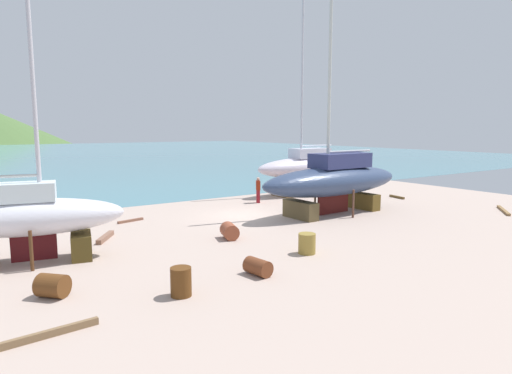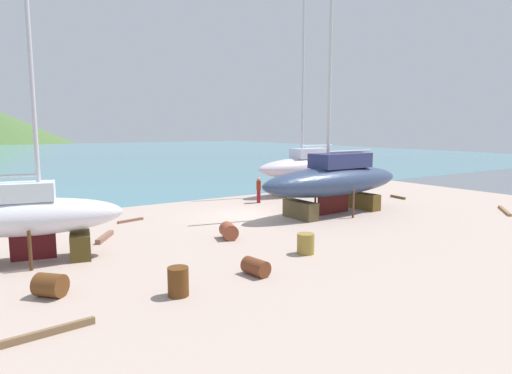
{
  "view_description": "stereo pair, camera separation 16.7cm",
  "coord_description": "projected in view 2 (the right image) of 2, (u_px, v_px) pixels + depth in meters",
  "views": [
    {
      "loc": [
        -12.87,
        -19.9,
        4.79
      ],
      "look_at": [
        0.44,
        -0.27,
        1.59
      ],
      "focal_mm": 30.69,
      "sensor_mm": 36.0,
      "label": 1
    },
    {
      "loc": [
        -12.73,
        -19.99,
        4.79
      ],
      "look_at": [
        0.44,
        -0.27,
        1.59
      ],
      "focal_mm": 30.69,
      "sensor_mm": 36.0,
      "label": 2
    }
  ],
  "objects": [
    {
      "name": "timber_short_cross",
      "position": [
        33.0,
        236.0,
        19.15
      ],
      "size": [
        1.3,
        1.97,
        0.16
      ],
      "primitive_type": "cube",
      "rotation": [
        0.0,
        0.0,
        1.01
      ],
      "color": "olive",
      "rests_on": "ground"
    },
    {
      "name": "barrel_tipped_right",
      "position": [
        229.0,
        231.0,
        19.04
      ],
      "size": [
        0.93,
        1.1,
        0.68
      ],
      "primitive_type": "cylinder",
      "rotation": [
        1.57,
        0.0,
        2.84
      ],
      "color": "brown",
      "rests_on": "ground"
    },
    {
      "name": "timber_long_fore",
      "position": [
        105.0,
        237.0,
        18.96
      ],
      "size": [
        1.16,
        1.63,
        0.2
      ],
      "primitive_type": "cube",
      "rotation": [
        0.0,
        0.0,
        1.0
      ],
      "color": "#835C49",
      "rests_on": "ground"
    },
    {
      "name": "ground_plane",
      "position": [
        287.0,
        228.0,
        21.11
      ],
      "size": [
        39.73,
        39.73,
        0.0
      ],
      "primitive_type": "plane",
      "color": "#B69F91"
    },
    {
      "name": "timber_plank_far",
      "position": [
        505.0,
        211.0,
        25.19
      ],
      "size": [
        2.39,
        1.88,
        0.13
      ],
      "primitive_type": "cube",
      "rotation": [
        0.0,
        0.0,
        0.65
      ],
      "color": "olive",
      "rests_on": "ground"
    },
    {
      "name": "barrel_ochre",
      "position": [
        50.0,
        285.0,
        12.49
      ],
      "size": [
        1.04,
        1.04,
        0.67
      ],
      "primitive_type": "cylinder",
      "rotation": [
        1.57,
        0.0,
        0.76
      ],
      "color": "#5D3416",
      "rests_on": "ground"
    },
    {
      "name": "timber_plank_near",
      "position": [
        398.0,
        197.0,
        30.06
      ],
      "size": [
        0.32,
        1.34,
        0.16
      ],
      "primitive_type": "cube",
      "rotation": [
        0.0,
        0.0,
        1.43
      ],
      "color": "brown",
      "rests_on": "ground"
    },
    {
      "name": "sailboat_small_center",
      "position": [
        306.0,
        167.0,
        31.71
      ],
      "size": [
        8.19,
        2.65,
        13.85
      ],
      "rotation": [
        0.0,
        0.0,
        3.12
      ],
      "color": "brown",
      "rests_on": "ground"
    },
    {
      "name": "sea_water",
      "position": [
        50.0,
        155.0,
        78.03
      ],
      "size": [
        145.85,
        118.28,
        0.01
      ],
      "primitive_type": "cube",
      "color": "teal",
      "rests_on": "ground"
    },
    {
      "name": "sailboat_far_slipway",
      "position": [
        30.0,
        217.0,
        15.53
      ],
      "size": [
        6.51,
        3.09,
        9.97
      ],
      "rotation": [
        0.0,
        0.0,
        -0.21
      ],
      "color": "#4E3E19",
      "rests_on": "ground"
    },
    {
      "name": "worker",
      "position": [
        259.0,
        190.0,
        28.16
      ],
      "size": [
        0.42,
        0.5,
        1.65
      ],
      "rotation": [
        0.0,
        0.0,
        5.8
      ],
      "color": "maroon",
      "rests_on": "ground"
    },
    {
      "name": "timber_short_skew",
      "position": [
        48.0,
        332.0,
        10.14
      ],
      "size": [
        2.16,
        0.31,
        0.18
      ],
      "primitive_type": "cube",
      "rotation": [
        0.0,
        0.0,
        0.09
      ],
      "color": "brown",
      "rests_on": "ground"
    },
    {
      "name": "sailboat_large_starboard",
      "position": [
        334.0,
        180.0,
        24.49
      ],
      "size": [
        9.92,
        3.07,
        13.52
      ],
      "rotation": [
        0.0,
        0.0,
        3.17
      ],
      "color": "brown",
      "rests_on": "ground"
    },
    {
      "name": "timber_long_aft",
      "position": [
        131.0,
        220.0,
        22.56
      ],
      "size": [
        1.43,
        0.47,
        0.12
      ],
      "primitive_type": "cube",
      "rotation": [
        0.0,
        0.0,
        0.23
      ],
      "color": "brown",
      "rests_on": "ground"
    },
    {
      "name": "barrel_tipped_left",
      "position": [
        306.0,
        244.0,
        16.76
      ],
      "size": [
        0.76,
        0.76,
        0.79
      ],
      "primitive_type": "cylinder",
      "rotation": [
        0.0,
        0.0,
        1.73
      ],
      "color": "olive",
      "rests_on": "ground"
    },
    {
      "name": "barrel_rust_near",
      "position": [
        256.0,
        267.0,
        14.31
      ],
      "size": [
        0.68,
        0.98,
        0.55
      ],
      "primitive_type": "cylinder",
      "rotation": [
        1.57,
        0.0,
        3.29
      ],
      "color": "brown",
      "rests_on": "ground"
    },
    {
      "name": "barrel_rust_far",
      "position": [
        178.0,
        282.0,
        12.54
      ],
      "size": [
        0.76,
        0.76,
        0.84
      ],
      "primitive_type": "cylinder",
      "rotation": [
        0.0,
        0.0,
        0.31
      ],
      "color": "#573113",
      "rests_on": "ground"
    }
  ]
}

